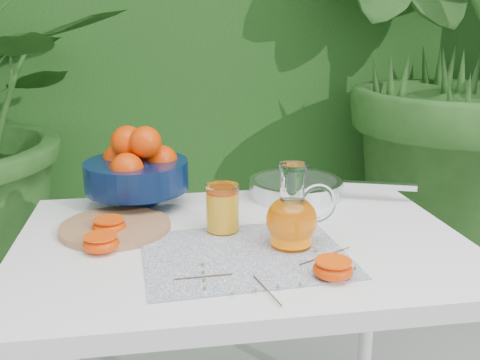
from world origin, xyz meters
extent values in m
cube|color=#1F4614|center=(0.00, 2.20, 1.25)|extent=(8.00, 1.20, 2.50)
imported|color=#28531C|center=(0.96, 1.18, 1.08)|extent=(3.02, 3.02, 2.15)
cube|color=white|center=(-0.09, 0.04, 0.73)|extent=(1.00, 0.70, 0.04)
cylinder|color=white|center=(-0.54, 0.34, 0.35)|extent=(0.04, 0.04, 0.71)
cylinder|color=white|center=(0.36, 0.34, 0.35)|extent=(0.04, 0.04, 0.71)
cube|color=#0C1D46|center=(-0.10, -0.06, 0.75)|extent=(0.44, 0.35, 0.00)
cylinder|color=#A7714B|center=(-0.37, 0.13, 0.76)|extent=(0.32, 0.32, 0.02)
cylinder|color=black|center=(-0.32, 0.31, 0.77)|extent=(0.12, 0.12, 0.04)
cylinder|color=black|center=(-0.32, 0.31, 0.83)|extent=(0.34, 0.34, 0.08)
sphere|color=#F42E02|center=(-0.37, 0.36, 0.86)|extent=(0.11, 0.11, 0.08)
sphere|color=#F42E02|center=(-0.26, 0.32, 0.86)|extent=(0.11, 0.11, 0.08)
sphere|color=#F42E02|center=(-0.34, 0.25, 0.86)|extent=(0.11, 0.11, 0.08)
sphere|color=#F42E02|center=(-0.30, 0.38, 0.86)|extent=(0.11, 0.11, 0.08)
sphere|color=#F42E02|center=(-0.34, 0.32, 0.92)|extent=(0.11, 0.11, 0.09)
sphere|color=#F42E02|center=(-0.30, 0.29, 0.92)|extent=(0.10, 0.10, 0.08)
cylinder|color=white|center=(0.01, -0.03, 0.76)|extent=(0.09, 0.09, 0.01)
ellipsoid|color=white|center=(0.01, -0.03, 0.81)|extent=(0.12, 0.12, 0.10)
cylinder|color=white|center=(0.01, -0.03, 0.89)|extent=(0.06, 0.06, 0.07)
cylinder|color=white|center=(0.01, -0.03, 0.93)|extent=(0.06, 0.06, 0.01)
torus|color=white|center=(0.07, -0.03, 0.84)|extent=(0.09, 0.02, 0.09)
cylinder|color=orange|center=(0.01, -0.03, 0.80)|extent=(0.10, 0.10, 0.08)
cylinder|color=white|center=(-0.13, 0.08, 0.81)|extent=(0.09, 0.09, 0.11)
cylinder|color=yellow|center=(-0.13, 0.08, 0.80)|extent=(0.08, 0.08, 0.09)
cylinder|color=#E04007|center=(-0.13, 0.08, 0.85)|extent=(0.07, 0.07, 0.00)
cylinder|color=silver|center=(0.11, 0.31, 0.77)|extent=(0.33, 0.33, 0.05)
cylinder|color=white|center=(0.11, 0.31, 0.79)|extent=(0.29, 0.29, 0.01)
cube|color=silver|center=(0.32, 0.24, 0.79)|extent=(0.19, 0.09, 0.02)
ellipsoid|color=#F42E02|center=(-0.39, 0.01, 0.77)|extent=(0.10, 0.10, 0.04)
cylinder|color=#E04007|center=(-0.39, 0.01, 0.78)|extent=(0.09, 0.09, 0.00)
ellipsoid|color=#F42E02|center=(-0.38, 0.11, 0.77)|extent=(0.10, 0.10, 0.04)
cylinder|color=#E04007|center=(-0.38, 0.11, 0.78)|extent=(0.09, 0.09, 0.00)
ellipsoid|color=#F42E02|center=(0.05, -0.19, 0.77)|extent=(0.10, 0.10, 0.04)
cylinder|color=#E04007|center=(0.05, -0.19, 0.78)|extent=(0.09, 0.09, 0.00)
cylinder|color=brown|center=(-0.08, -0.22, 0.76)|extent=(0.03, 0.12, 0.00)
sphere|color=#5A753D|center=(-0.15, -0.23, 0.76)|extent=(0.01, 0.01, 0.01)
sphere|color=#5A753D|center=(-0.11, -0.23, 0.76)|extent=(0.01, 0.01, 0.01)
sphere|color=#5A753D|center=(-0.06, -0.22, 0.76)|extent=(0.01, 0.01, 0.01)
sphere|color=#5A753D|center=(-0.02, -0.22, 0.76)|extent=(0.01, 0.01, 0.01)
cylinder|color=brown|center=(0.06, -0.10, 0.76)|extent=(0.13, 0.07, 0.00)
sphere|color=#5A753D|center=(0.03, -0.03, 0.76)|extent=(0.01, 0.01, 0.01)
sphere|color=#5A753D|center=(0.05, -0.08, 0.76)|extent=(0.01, 0.01, 0.01)
sphere|color=#5A753D|center=(0.08, -0.12, 0.76)|extent=(0.01, 0.01, 0.01)
sphere|color=#5A753D|center=(0.10, -0.17, 0.76)|extent=(0.01, 0.01, 0.01)
cylinder|color=brown|center=(-0.19, -0.15, 0.76)|extent=(0.11, 0.01, 0.00)
sphere|color=#5A753D|center=(-0.19, -0.20, 0.76)|extent=(0.01, 0.01, 0.01)
sphere|color=#5A753D|center=(-0.19, -0.17, 0.76)|extent=(0.01, 0.01, 0.01)
sphere|color=#5A753D|center=(-0.19, -0.14, 0.76)|extent=(0.01, 0.01, 0.01)
sphere|color=#5A753D|center=(-0.19, -0.10, 0.76)|extent=(0.01, 0.01, 0.01)
camera|label=1|loc=(-0.27, -1.07, 1.21)|focal=40.00mm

